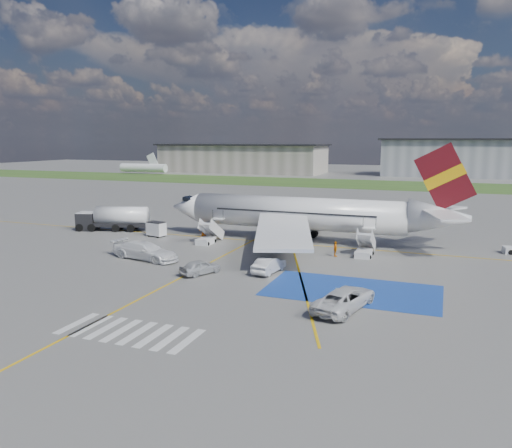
{
  "coord_description": "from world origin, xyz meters",
  "views": [
    {
      "loc": [
        16.67,
        -43.51,
        12.24
      ],
      "look_at": [
        -1.62,
        4.35,
        3.5
      ],
      "focal_mm": 35.0,
      "sensor_mm": 36.0,
      "label": 1
    }
  ],
  "objects_px": {
    "car_silver_a": "(200,267)",
    "airliner": "(309,214)",
    "fuel_tanker": "(113,220)",
    "gpu_cart": "(156,230)",
    "van_white_b": "(145,248)",
    "car_silver_b": "(269,265)",
    "van_white_a": "(345,295)"
  },
  "relations": [
    {
      "from": "car_silver_a",
      "to": "airliner",
      "type": "bearing_deg",
      "value": -80.57
    },
    {
      "from": "fuel_tanker",
      "to": "van_white_b",
      "type": "distance_m",
      "value": 18.27
    },
    {
      "from": "fuel_tanker",
      "to": "car_silver_a",
      "type": "bearing_deg",
      "value": -53.66
    },
    {
      "from": "gpu_cart",
      "to": "car_silver_b",
      "type": "distance_m",
      "value": 22.29
    },
    {
      "from": "fuel_tanker",
      "to": "van_white_a",
      "type": "relative_size",
      "value": 1.82
    },
    {
      "from": "gpu_cart",
      "to": "fuel_tanker",
      "type": "bearing_deg",
      "value": -179.57
    },
    {
      "from": "van_white_a",
      "to": "van_white_b",
      "type": "bearing_deg",
      "value": -6.32
    },
    {
      "from": "airliner",
      "to": "fuel_tanker",
      "type": "bearing_deg",
      "value": -175.4
    },
    {
      "from": "fuel_tanker",
      "to": "gpu_cart",
      "type": "xyz_separation_m",
      "value": [
        7.76,
        -1.68,
        -0.51
      ]
    },
    {
      "from": "car_silver_a",
      "to": "car_silver_b",
      "type": "height_order",
      "value": "car_silver_b"
    },
    {
      "from": "gpu_cart",
      "to": "van_white_b",
      "type": "distance_m",
      "value": 12.2
    },
    {
      "from": "van_white_b",
      "to": "fuel_tanker",
      "type": "bearing_deg",
      "value": 58.3
    },
    {
      "from": "van_white_b",
      "to": "airliner",
      "type": "bearing_deg",
      "value": -30.62
    },
    {
      "from": "gpu_cart",
      "to": "car_silver_b",
      "type": "xyz_separation_m",
      "value": [
        19.2,
        -11.31,
        -0.13
      ]
    },
    {
      "from": "car_silver_b",
      "to": "van_white_b",
      "type": "bearing_deg",
      "value": 6.04
    },
    {
      "from": "fuel_tanker",
      "to": "van_white_a",
      "type": "distance_m",
      "value": 40.93
    },
    {
      "from": "gpu_cart",
      "to": "van_white_a",
      "type": "height_order",
      "value": "van_white_a"
    },
    {
      "from": "fuel_tanker",
      "to": "gpu_cart",
      "type": "height_order",
      "value": "fuel_tanker"
    },
    {
      "from": "airliner",
      "to": "car_silver_a",
      "type": "bearing_deg",
      "value": -106.86
    },
    {
      "from": "van_white_b",
      "to": "gpu_cart",
      "type": "bearing_deg",
      "value": 38.53
    },
    {
      "from": "airliner",
      "to": "gpu_cart",
      "type": "distance_m",
      "value": 19.49
    },
    {
      "from": "gpu_cart",
      "to": "van_white_a",
      "type": "relative_size",
      "value": 0.47
    },
    {
      "from": "car_silver_a",
      "to": "van_white_b",
      "type": "relative_size",
      "value": 0.66
    },
    {
      "from": "airliner",
      "to": "van_white_b",
      "type": "distance_m",
      "value": 20.07
    },
    {
      "from": "airliner",
      "to": "car_silver_b",
      "type": "height_order",
      "value": "airliner"
    },
    {
      "from": "airliner",
      "to": "fuel_tanker",
      "type": "relative_size",
      "value": 3.74
    },
    {
      "from": "van_white_b",
      "to": "car_silver_b",
      "type": "bearing_deg",
      "value": -79.94
    },
    {
      "from": "car_silver_a",
      "to": "gpu_cart",
      "type": "bearing_deg",
      "value": -19.92
    },
    {
      "from": "van_white_a",
      "to": "van_white_b",
      "type": "height_order",
      "value": "van_white_b"
    },
    {
      "from": "gpu_cart",
      "to": "van_white_a",
      "type": "xyz_separation_m",
      "value": [
        27.7,
        -18.76,
        0.16
      ]
    },
    {
      "from": "gpu_cart",
      "to": "car_silver_b",
      "type": "height_order",
      "value": "gpu_cart"
    },
    {
      "from": "car_silver_b",
      "to": "van_white_a",
      "type": "distance_m",
      "value": 11.3
    }
  ]
}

